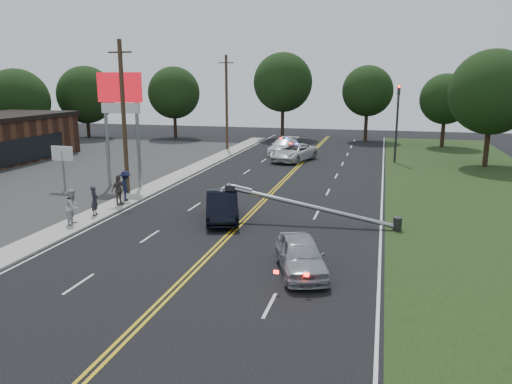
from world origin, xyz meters
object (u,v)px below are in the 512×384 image
(utility_pole_mid, at_px, (124,118))
(crashed_sedan, at_px, (222,206))
(pylon_sign, at_px, (120,102))
(traffic_signal, at_px, (397,117))
(emergency_b, at_px, (284,146))
(bystander_c, at_px, (126,186))
(bystander_b, at_px, (73,207))
(waiting_sedan, at_px, (301,255))
(bystander_d, at_px, (118,190))
(utility_pole_far, at_px, (227,103))
(fallen_streetlight, at_px, (321,209))
(emergency_a, at_px, (293,152))
(small_sign, at_px, (63,157))
(bystander_a, at_px, (95,201))

(utility_pole_mid, height_order, crashed_sedan, utility_pole_mid)
(pylon_sign, relative_size, crashed_sedan, 1.67)
(traffic_signal, distance_m, emergency_b, 11.80)
(crashed_sedan, bearing_deg, bystander_c, 142.55)
(utility_pole_mid, bearing_deg, bystander_b, -83.37)
(waiting_sedan, bearing_deg, emergency_b, 83.86)
(crashed_sedan, relative_size, bystander_c, 2.56)
(utility_pole_mid, height_order, bystander_d, utility_pole_mid)
(pylon_sign, height_order, bystander_b, pylon_sign)
(bystander_d, bearing_deg, emergency_b, 2.02)
(emergency_b, bearing_deg, utility_pole_far, 172.36)
(fallen_streetlight, bearing_deg, pylon_sign, 157.78)
(utility_pole_mid, bearing_deg, bystander_c, -63.69)
(emergency_a, distance_m, emergency_b, 4.46)
(crashed_sedan, xyz_separation_m, emergency_b, (-1.52, 24.96, 0.01))
(small_sign, xyz_separation_m, bystander_b, (5.65, -7.34, -1.28))
(crashed_sedan, bearing_deg, utility_pole_mid, 132.81)
(crashed_sedan, xyz_separation_m, bystander_d, (-6.95, 1.24, 0.25))
(emergency_b, bearing_deg, traffic_signal, -9.26)
(emergency_a, bearing_deg, crashed_sedan, -74.32)
(utility_pole_far, bearing_deg, pylon_sign, -93.72)
(fallen_streetlight, bearing_deg, bystander_b, -165.10)
(small_sign, bearing_deg, bystander_b, -52.38)
(traffic_signal, relative_size, bystander_c, 3.76)
(bystander_d, bearing_deg, waiting_sedan, -107.00)
(utility_pole_far, height_order, bystander_d, utility_pole_far)
(bystander_c, bearing_deg, utility_pole_far, -27.05)
(emergency_a, bearing_deg, bystander_c, -95.24)
(small_sign, relative_size, emergency_a, 0.53)
(emergency_b, xyz_separation_m, bystander_c, (-5.55, -22.58, 0.26))
(utility_pole_mid, relative_size, bystander_d, 5.46)
(emergency_a, xyz_separation_m, emergency_b, (-1.74, 4.10, -0.01))
(utility_pole_mid, xyz_separation_m, emergency_b, (6.52, 20.63, -4.28))
(emergency_b, bearing_deg, utility_pole_mid, -103.30)
(pylon_sign, height_order, emergency_a, pylon_sign)
(bystander_b, height_order, bystander_c, bystander_c)
(bystander_c, xyz_separation_m, bystander_d, (0.12, -1.13, -0.02))
(emergency_b, distance_m, bystander_c, 23.26)
(bystander_a, relative_size, bystander_d, 0.89)
(emergency_b, height_order, bystander_a, bystander_a)
(emergency_a, bearing_deg, traffic_signal, 25.31)
(fallen_streetlight, xyz_separation_m, emergency_b, (-6.87, 24.63, -0.12))
(emergency_a, distance_m, bystander_d, 20.88)
(small_sign, bearing_deg, fallen_streetlight, -12.40)
(utility_pole_mid, xyz_separation_m, bystander_b, (0.85, -7.34, -4.03))
(pylon_sign, distance_m, bystander_b, 10.78)
(traffic_signal, distance_m, waiting_sedan, 29.26)
(crashed_sedan, bearing_deg, pylon_sign, 126.99)
(crashed_sedan, bearing_deg, utility_pole_far, 88.08)
(emergency_a, height_order, emergency_b, emergency_a)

